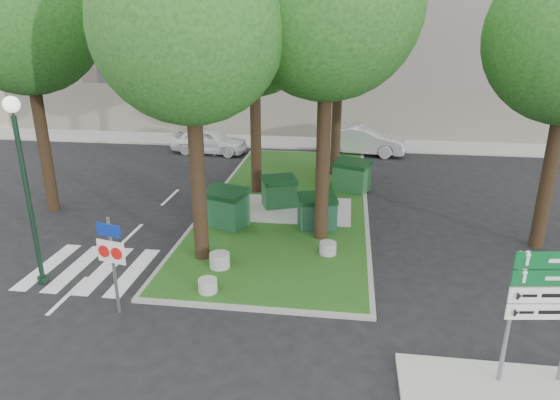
% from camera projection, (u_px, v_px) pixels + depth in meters
% --- Properties ---
extents(ground, '(120.00, 120.00, 0.00)m').
position_uv_depth(ground, '(232.00, 307.00, 12.81)').
color(ground, black).
rests_on(ground, ground).
extents(median_island, '(6.00, 16.00, 0.12)m').
position_uv_depth(median_island, '(289.00, 202.00, 20.19)').
color(median_island, '#204714').
rests_on(median_island, ground).
extents(median_kerb, '(6.30, 16.30, 0.10)m').
position_uv_depth(median_kerb, '(289.00, 202.00, 20.19)').
color(median_kerb, gray).
rests_on(median_kerb, ground).
extents(building_sidewalk, '(42.00, 3.00, 0.12)m').
position_uv_depth(building_sidewalk, '(301.00, 143.00, 30.05)').
color(building_sidewalk, '#999993').
rests_on(building_sidewalk, ground).
extents(zebra_crossing, '(5.00, 3.00, 0.01)m').
position_uv_depth(zebra_crossing, '(119.00, 271.00, 14.69)').
color(zebra_crossing, silver).
rests_on(zebra_crossing, ground).
extents(apartment_building, '(41.00, 12.00, 16.00)m').
position_uv_depth(apartment_building, '(314.00, 5.00, 34.37)').
color(apartment_building, tan).
rests_on(apartment_building, ground).
extents(tree_median_near_left, '(5.20, 5.20, 10.53)m').
position_uv_depth(tree_median_near_left, '(192.00, 6.00, 12.92)').
color(tree_median_near_left, black).
rests_on(tree_median_near_left, ground).
extents(tree_median_mid, '(4.80, 4.80, 9.99)m').
position_uv_depth(tree_median_mid, '(256.00, 20.00, 19.03)').
color(tree_median_mid, black).
rests_on(tree_median_mid, ground).
extents(dumpster_a, '(1.75, 1.49, 1.38)m').
position_uv_depth(dumpster_a, '(225.00, 208.00, 17.47)').
color(dumpster_a, '#113E21').
rests_on(dumpster_a, median_island).
extents(dumpster_b, '(1.53, 1.32, 1.20)m').
position_uv_depth(dumpster_b, '(279.00, 192.00, 19.36)').
color(dumpster_b, '#13441F').
rests_on(dumpster_b, median_island).
extents(dumpster_c, '(1.49, 1.20, 1.21)m').
position_uv_depth(dumpster_c, '(317.00, 212.00, 17.32)').
color(dumpster_c, '#0E311E').
rests_on(dumpster_c, median_island).
extents(dumpster_d, '(1.72, 1.49, 1.34)m').
position_uv_depth(dumpster_d, '(352.00, 176.00, 21.17)').
color(dumpster_d, '#133F1D').
rests_on(dumpster_d, median_island).
extents(bollard_left, '(0.51, 0.51, 0.36)m').
position_uv_depth(bollard_left, '(208.00, 285.00, 13.27)').
color(bollard_left, '#9E9D99').
rests_on(bollard_left, median_island).
extents(bollard_right, '(0.52, 0.52, 0.37)m').
position_uv_depth(bollard_right, '(328.00, 248.00, 15.45)').
color(bollard_right, gray).
rests_on(bollard_right, median_island).
extents(bollard_mid, '(0.60, 0.60, 0.43)m').
position_uv_depth(bollard_mid, '(220.00, 260.00, 14.61)').
color(bollard_mid, gray).
rests_on(bollard_mid, median_island).
extents(litter_bin, '(0.38, 0.38, 0.67)m').
position_uv_depth(litter_bin, '(349.00, 173.00, 22.56)').
color(litter_bin, '#D2E81B').
rests_on(litter_bin, median_island).
extents(street_lamp, '(0.41, 0.41, 5.20)m').
position_uv_depth(street_lamp, '(23.00, 171.00, 12.93)').
color(street_lamp, black).
rests_on(street_lamp, ground).
extents(traffic_sign_pole, '(0.76, 0.22, 2.58)m').
position_uv_depth(traffic_sign_pole, '(112.00, 253.00, 12.03)').
color(traffic_sign_pole, slate).
rests_on(traffic_sign_pole, ground).
extents(directional_sign, '(1.42, 0.27, 2.85)m').
position_uv_depth(directional_sign, '(545.00, 297.00, 9.42)').
color(directional_sign, slate).
rests_on(directional_sign, sidewalk_corner).
extents(car_white, '(4.35, 2.11, 1.43)m').
position_uv_depth(car_white, '(209.00, 141.00, 27.66)').
color(car_white, silver).
rests_on(car_white, ground).
extents(car_silver, '(4.85, 2.13, 1.55)m').
position_uv_depth(car_silver, '(361.00, 140.00, 27.43)').
color(car_silver, '#AEB2B6').
rests_on(car_silver, ground).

